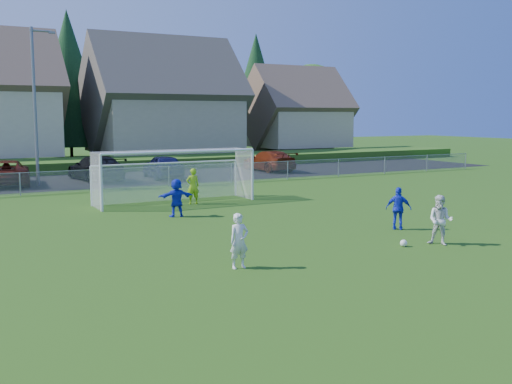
# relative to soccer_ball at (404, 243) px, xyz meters

# --- Properties ---
(ground) EXTENTS (160.00, 160.00, 0.00)m
(ground) POSITION_rel_soccer_ball_xyz_m (-2.84, -3.59, -0.11)
(ground) COLOR #193D0C
(ground) RESTS_ON ground
(asphalt_lot) EXTENTS (60.00, 60.00, 0.00)m
(asphalt_lot) POSITION_rel_soccer_ball_xyz_m (-2.84, 23.91, -0.10)
(asphalt_lot) COLOR black
(asphalt_lot) RESTS_ON ground
(grass_embankment) EXTENTS (70.00, 6.00, 0.80)m
(grass_embankment) POSITION_rel_soccer_ball_xyz_m (-2.84, 31.41, 0.29)
(grass_embankment) COLOR #1E420F
(grass_embankment) RESTS_ON ground
(soccer_ball) EXTENTS (0.22, 0.22, 0.22)m
(soccer_ball) POSITION_rel_soccer_ball_xyz_m (0.00, 0.00, 0.00)
(soccer_ball) COLOR white
(soccer_ball) RESTS_ON ground
(player_white_a) EXTENTS (0.54, 0.36, 1.49)m
(player_white_a) POSITION_rel_soccer_ball_xyz_m (-5.71, 0.12, 0.63)
(player_white_a) COLOR silver
(player_white_a) RESTS_ON ground
(player_white_b) EXTENTS (0.93, 0.97, 1.59)m
(player_white_b) POSITION_rel_soccer_ball_xyz_m (1.16, -0.37, 0.68)
(player_white_b) COLOR silver
(player_white_b) RESTS_ON ground
(player_blue_a) EXTENTS (0.89, 0.90, 1.53)m
(player_blue_a) POSITION_rel_soccer_ball_xyz_m (1.79, 2.23, 0.65)
(player_blue_a) COLOR #1528C9
(player_blue_a) RESTS_ON ground
(player_blue_b) EXTENTS (1.46, 0.57, 1.55)m
(player_blue_b) POSITION_rel_soccer_ball_xyz_m (-4.17, 8.66, 0.66)
(player_blue_b) COLOR #1528C9
(player_blue_b) RESTS_ON ground
(goalkeeper) EXTENTS (0.65, 0.47, 1.66)m
(goalkeeper) POSITION_rel_soccer_ball_xyz_m (-2.24, 11.53, 0.72)
(goalkeeper) COLOR #98D118
(goalkeeper) RESTS_ON ground
(car_c) EXTENTS (3.09, 5.58, 1.48)m
(car_c) POSITION_rel_soccer_ball_xyz_m (-8.88, 23.62, 0.63)
(car_c) COLOR #501409
(car_c) RESTS_ON ground
(car_d) EXTENTS (2.82, 5.60, 1.56)m
(car_d) POSITION_rel_soccer_ball_xyz_m (-3.65, 23.81, 0.67)
(car_d) COLOR black
(car_d) RESTS_ON ground
(car_e) EXTENTS (2.19, 4.69, 1.55)m
(car_e) POSITION_rel_soccer_ball_xyz_m (0.43, 22.81, 0.67)
(car_e) COLOR #131542
(car_e) RESTS_ON ground
(car_g) EXTENTS (2.17, 5.18, 1.49)m
(car_g) POSITION_rel_soccer_ball_xyz_m (9.07, 24.11, 0.64)
(car_g) COLOR #65200B
(car_g) RESTS_ON ground
(soccer_goal) EXTENTS (7.42, 1.90, 2.50)m
(soccer_goal) POSITION_rel_soccer_ball_xyz_m (-2.84, 12.46, 1.52)
(soccer_goal) COLOR white
(soccer_goal) RESTS_ON ground
(chainlink_fence) EXTENTS (52.06, 0.06, 1.20)m
(chainlink_fence) POSITION_rel_soccer_ball_xyz_m (-2.84, 18.41, 0.52)
(chainlink_fence) COLOR gray
(chainlink_fence) RESTS_ON ground
(streetlight) EXTENTS (1.38, 0.18, 9.00)m
(streetlight) POSITION_rel_soccer_ball_xyz_m (-7.28, 22.41, 4.73)
(streetlight) COLOR slate
(streetlight) RESTS_ON ground
(houses_row) EXTENTS (53.90, 11.45, 13.27)m
(houses_row) POSITION_rel_soccer_ball_xyz_m (-0.86, 38.88, 7.22)
(houses_row) COLOR tan
(houses_row) RESTS_ON ground
(tree_row) EXTENTS (65.98, 12.36, 13.80)m
(tree_row) POSITION_rel_soccer_ball_xyz_m (-1.79, 45.15, 6.80)
(tree_row) COLOR #382616
(tree_row) RESTS_ON ground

